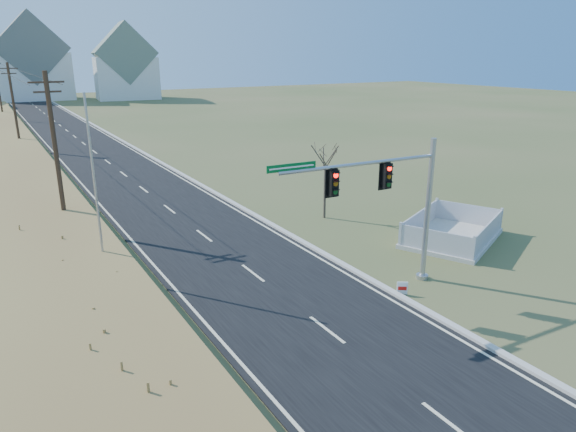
% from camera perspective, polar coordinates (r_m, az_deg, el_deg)
% --- Properties ---
extents(ground, '(260.00, 260.00, 0.00)m').
position_cam_1_polar(ground, '(21.07, 1.16, -10.30)').
color(ground, '#404F26').
rests_on(ground, ground).
extents(road, '(8.00, 180.00, 0.06)m').
position_cam_1_polar(road, '(67.21, -22.35, 7.92)').
color(road, black).
rests_on(road, ground).
extents(curb, '(0.30, 180.00, 0.18)m').
position_cam_1_polar(curb, '(67.94, -18.89, 8.44)').
color(curb, '#B2AFA8').
rests_on(curb, ground).
extents(utility_pole_near, '(1.80, 0.26, 9.00)m').
position_cam_1_polar(utility_pole_near, '(31.36, -24.40, 6.56)').
color(utility_pole_near, '#422D1E').
rests_on(utility_pole_near, ground).
extents(utility_pole_mid, '(1.80, 0.26, 9.00)m').
position_cam_1_polar(utility_pole_mid, '(61.06, -28.16, 10.74)').
color(utility_pole_mid, '#422D1E').
rests_on(utility_pole_mid, ground).
extents(condo_n, '(15.27, 10.20, 18.54)m').
position_cam_1_polar(condo_n, '(128.32, -26.58, 14.86)').
color(condo_n, white).
rests_on(condo_n, ground).
extents(condo_ne, '(14.12, 10.51, 16.52)m').
position_cam_1_polar(condo_ne, '(123.46, -17.59, 15.46)').
color(condo_ne, white).
rests_on(condo_ne, ground).
extents(traffic_signal_mast, '(8.10, 0.75, 6.45)m').
position_cam_1_polar(traffic_signal_mast, '(22.01, 11.92, 1.88)').
color(traffic_signal_mast, '#9EA0A5').
rests_on(traffic_signal_mast, ground).
extents(fence_enclosure, '(7.12, 6.20, 1.36)m').
position_cam_1_polar(fence_enclosure, '(29.74, 17.74, -2.06)').
color(fence_enclosure, '#B7B5AD').
rests_on(fence_enclosure, ground).
extents(open_sign, '(0.41, 0.30, 0.57)m').
position_cam_1_polar(open_sign, '(22.63, 12.58, -7.83)').
color(open_sign, white).
rests_on(open_sign, ground).
extents(flagpole, '(0.37, 0.37, 8.33)m').
position_cam_1_polar(flagpole, '(24.16, -20.40, 0.79)').
color(flagpole, '#B7B5AD').
rests_on(flagpole, ground).
extents(bare_tree, '(1.87, 1.87, 4.95)m').
position_cam_1_polar(bare_tree, '(31.33, 4.21, 6.78)').
color(bare_tree, '#4C3F33').
rests_on(bare_tree, ground).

